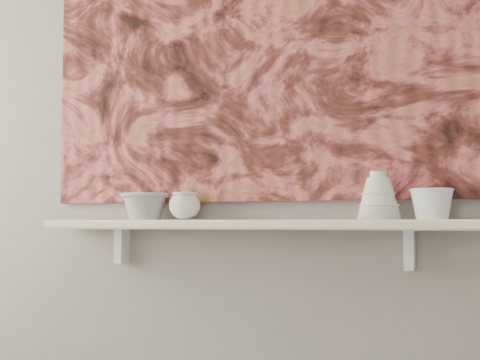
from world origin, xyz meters
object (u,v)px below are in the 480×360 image
at_px(shelf, 248,225).
at_px(bowl_white, 432,204).
at_px(cup_cream, 185,206).
at_px(bell_vessel, 379,195).
at_px(bowl_grey, 145,206).
at_px(painting, 256,36).

relative_size(shelf, bowl_white, 11.22).
relative_size(shelf, cup_cream, 13.67).
distance_m(shelf, cup_cream, 0.23).
bearing_deg(bowl_white, bell_vessel, 180.00).
relative_size(bowl_grey, cup_cream, 1.58).
height_order(shelf, cup_cream, cup_cream).
bearing_deg(painting, bowl_white, -8.16).
bearing_deg(bowl_white, painting, 171.84).
height_order(bell_vessel, bowl_white, bell_vessel).
relative_size(cup_cream, bowl_white, 0.82).
bearing_deg(bell_vessel, cup_cream, 180.00).
height_order(bowl_grey, cup_cream, same).
bearing_deg(bell_vessel, painting, 168.91).
relative_size(bowl_grey, bell_vessel, 1.13).
bearing_deg(bell_vessel, bowl_white, 0.00).
height_order(bowl_grey, bell_vessel, bell_vessel).
bearing_deg(bell_vessel, bowl_grey, 180.00).
bearing_deg(cup_cream, bowl_white, 0.00).
bearing_deg(bowl_white, bowl_grey, 180.00).
bearing_deg(shelf, bell_vessel, 0.00).
bearing_deg(painting, cup_cream, -159.78).
xyz_separation_m(shelf, cup_cream, (-0.22, 0.00, 0.06)).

